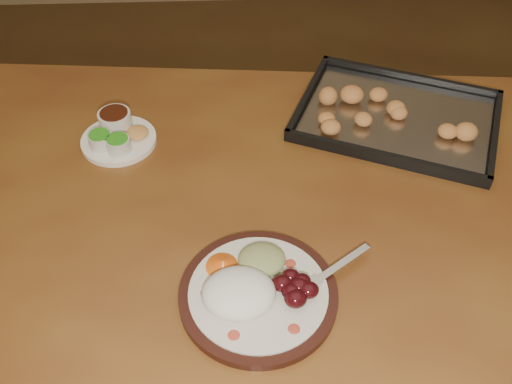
{
  "coord_description": "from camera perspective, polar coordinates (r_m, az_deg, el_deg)",
  "views": [
    {
      "loc": [
        -0.23,
        -0.98,
        1.5
      ],
      "look_at": [
        -0.2,
        -0.26,
        0.77
      ],
      "focal_mm": 40.0,
      "sensor_mm": 36.0,
      "label": 1
    }
  ],
  "objects": [
    {
      "name": "ground",
      "position": [
        1.81,
        6.11,
        -11.23
      ],
      "size": [
        4.0,
        4.0,
        0.0
      ],
      "primitive_type": "plane",
      "color": "#513B1B",
      "rests_on": "ground"
    },
    {
      "name": "dining_table",
      "position": [
        1.09,
        -1.63,
        -5.39
      ],
      "size": [
        1.58,
        1.03,
        0.75
      ],
      "rotation": [
        0.0,
        0.0,
        -0.09
      ],
      "color": "brown",
      "rests_on": "ground"
    },
    {
      "name": "dinner_plate",
      "position": [
        0.89,
        -0.09,
        -9.75
      ],
      "size": [
        0.31,
        0.25,
        0.06
      ],
      "rotation": [
        0.0,
        0.0,
        0.23
      ],
      "color": "black",
      "rests_on": "dining_table"
    },
    {
      "name": "condiment_saucer",
      "position": [
        1.18,
        -13.76,
        5.62
      ],
      "size": [
        0.15,
        0.15,
        0.05
      ],
      "rotation": [
        0.0,
        0.0,
        -0.06
      ],
      "color": "white",
      "rests_on": "dining_table"
    },
    {
      "name": "baking_tray",
      "position": [
        1.24,
        13.94,
        7.45
      ],
      "size": [
        0.49,
        0.43,
        0.04
      ],
      "rotation": [
        0.0,
        0.0,
        -0.4
      ],
      "color": "black",
      "rests_on": "dining_table"
    }
  ]
}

